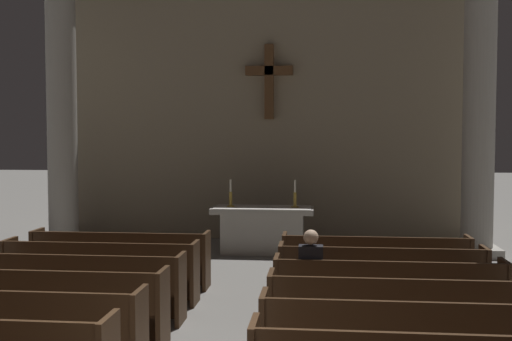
{
  "coord_description": "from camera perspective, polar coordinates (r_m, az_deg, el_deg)",
  "views": [
    {
      "loc": [
        1.2,
        -4.29,
        2.55
      ],
      "look_at": [
        0.0,
        7.53,
        1.88
      ],
      "focal_mm": 43.31,
      "sensor_mm": 36.0,
      "label": 1
    }
  ],
  "objects": [
    {
      "name": "pew_left_row_3",
      "position": [
        7.31,
        -22.17,
        -13.47
      ],
      "size": [
        3.0,
        0.5,
        0.95
      ],
      "color": "#422B19",
      "rests_on": "ground"
    },
    {
      "name": "pew_left_row_4",
      "position": [
        8.14,
        -18.92,
        -11.69
      ],
      "size": [
        3.0,
        0.5,
        0.95
      ],
      "color": "#422B19",
      "rests_on": "ground"
    },
    {
      "name": "pew_left_row_5",
      "position": [
        9.0,
        -16.32,
        -10.22
      ],
      "size": [
        3.0,
        0.5,
        0.95
      ],
      "color": "#422B19",
      "rests_on": "ground"
    },
    {
      "name": "pew_left_row_6",
      "position": [
        9.88,
        -14.19,
        -8.99
      ],
      "size": [
        3.0,
        0.5,
        0.95
      ],
      "color": "#422B19",
      "rests_on": "ground"
    },
    {
      "name": "pew_left_row_7",
      "position": [
        10.77,
        -12.42,
        -7.95
      ],
      "size": [
        3.0,
        0.5,
        0.95
      ],
      "color": "#422B19",
      "rests_on": "ground"
    },
    {
      "name": "pew_right_row_4",
      "position": [
        7.49,
        12.97,
        -12.92
      ],
      "size": [
        3.0,
        0.5,
        0.95
      ],
      "color": "#422B19",
      "rests_on": "ground"
    },
    {
      "name": "pew_right_row_5",
      "position": [
        8.41,
        12.14,
        -11.11
      ],
      "size": [
        3.0,
        0.5,
        0.95
      ],
      "color": "#422B19",
      "rests_on": "ground"
    },
    {
      "name": "pew_right_row_6",
      "position": [
        9.34,
        11.48,
        -9.66
      ],
      "size": [
        3.0,
        0.5,
        0.95
      ],
      "color": "#422B19",
      "rests_on": "ground"
    },
    {
      "name": "pew_right_row_7",
      "position": [
        10.28,
        10.95,
        -8.47
      ],
      "size": [
        3.0,
        0.5,
        0.95
      ],
      "color": "#422B19",
      "rests_on": "ground"
    },
    {
      "name": "column_left_third",
      "position": [
        14.57,
        -17.48,
        4.78
      ],
      "size": [
        0.99,
        0.99,
        6.14
      ],
      "color": "#ADA89E",
      "rests_on": "ground"
    },
    {
      "name": "column_right_third",
      "position": [
        13.8,
        19.9,
        4.84
      ],
      "size": [
        0.99,
        0.99,
        6.14
      ],
      "color": "#ADA89E",
      "rests_on": "ground"
    },
    {
      "name": "altar",
      "position": [
        13.45,
        0.62,
        -5.41
      ],
      "size": [
        2.2,
        0.9,
        1.01
      ],
      "color": "#A8A399",
      "rests_on": "ground"
    },
    {
      "name": "candlestick_left",
      "position": [
        13.45,
        -2.35,
        -2.57
      ],
      "size": [
        0.16,
        0.16,
        0.59
      ],
      "color": "#B79338",
      "rests_on": "altar"
    },
    {
      "name": "candlestick_right",
      "position": [
        13.32,
        3.62,
        -2.63
      ],
      "size": [
        0.16,
        0.16,
        0.59
      ],
      "color": "#B79338",
      "rests_on": "altar"
    },
    {
      "name": "apse_with_cross",
      "position": [
        15.27,
        1.3,
        6.81
      ],
      "size": [
        10.14,
        0.47,
        7.01
      ],
      "color": "gray",
      "rests_on": "ground"
    },
    {
      "name": "lone_worshipper",
      "position": [
        8.35,
        5.08,
        -9.64
      ],
      "size": [
        0.32,
        0.43,
        1.32
      ],
      "color": "#26262B",
      "rests_on": "ground"
    }
  ]
}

